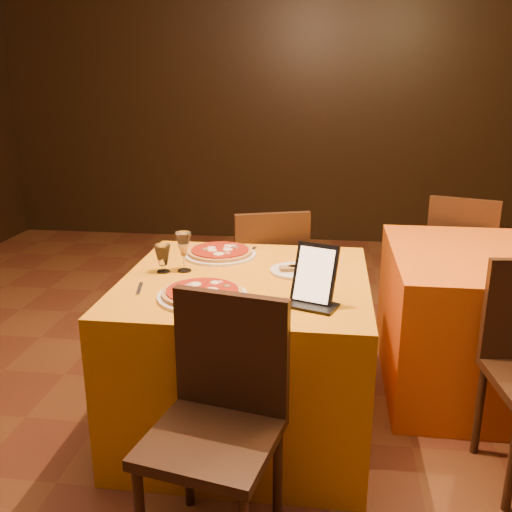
# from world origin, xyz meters

# --- Properties ---
(floor) EXTENTS (6.00, 7.00, 0.01)m
(floor) POSITION_xyz_m (0.00, 0.00, -0.01)
(floor) COLOR #5E2D19
(floor) RESTS_ON ground
(wall_back) EXTENTS (6.00, 0.01, 2.80)m
(wall_back) POSITION_xyz_m (0.00, 3.50, 1.40)
(wall_back) COLOR black
(wall_back) RESTS_ON floor
(main_table) EXTENTS (1.10, 1.10, 0.75)m
(main_table) POSITION_xyz_m (-0.03, 0.11, 0.38)
(main_table) COLOR orange
(main_table) RESTS_ON floor
(side_table) EXTENTS (1.10, 1.10, 0.75)m
(side_table) POSITION_xyz_m (1.22, 0.64, 0.38)
(side_table) COLOR #DA5A0E
(side_table) RESTS_ON floor
(chair_main_near) EXTENTS (0.48, 0.48, 0.91)m
(chair_main_near) POSITION_xyz_m (-0.03, -0.70, 0.46)
(chair_main_near) COLOR black
(chair_main_near) RESTS_ON floor
(chair_main_far) EXTENTS (0.49, 0.49, 0.91)m
(chair_main_far) POSITION_xyz_m (-0.03, 0.90, 0.46)
(chair_main_far) COLOR black
(chair_main_far) RESTS_ON floor
(chair_side_far) EXTENTS (0.53, 0.53, 0.91)m
(chair_side_far) POSITION_xyz_m (1.22, 1.45, 0.46)
(chair_side_far) COLOR black
(chair_side_far) RESTS_ON floor
(pizza_near) EXTENTS (0.37, 0.37, 0.03)m
(pizza_near) POSITION_xyz_m (-0.17, -0.16, 0.77)
(pizza_near) COLOR white
(pizza_near) RESTS_ON main_table
(pizza_far) EXTENTS (0.36, 0.36, 0.03)m
(pizza_far) POSITION_xyz_m (-0.21, 0.41, 0.77)
(pizza_far) COLOR white
(pizza_far) RESTS_ON main_table
(cutlet_dish) EXTENTS (0.24, 0.24, 0.03)m
(cutlet_dish) POSITION_xyz_m (0.19, 0.21, 0.76)
(cutlet_dish) COLOR white
(cutlet_dish) RESTS_ON main_table
(wine_glass) EXTENTS (0.08, 0.08, 0.19)m
(wine_glass) POSITION_xyz_m (-0.33, 0.16, 0.84)
(wine_glass) COLOR #ECCA86
(wine_glass) RESTS_ON main_table
(water_glass) EXTENTS (0.08, 0.08, 0.13)m
(water_glass) POSITION_xyz_m (-0.42, 0.13, 0.81)
(water_glass) COLOR silver
(water_glass) RESTS_ON main_table
(tablet) EXTENTS (0.20, 0.15, 0.23)m
(tablet) POSITION_xyz_m (0.29, -0.16, 0.87)
(tablet) COLOR black
(tablet) RESTS_ON main_table
(knife) EXTENTS (0.05, 0.19, 0.01)m
(knife) POSITION_xyz_m (-0.05, -0.14, 0.75)
(knife) COLOR #B9B7BF
(knife) RESTS_ON main_table
(fork_near) EXTENTS (0.05, 0.15, 0.01)m
(fork_near) POSITION_xyz_m (-0.46, -0.10, 0.75)
(fork_near) COLOR #AAAAB1
(fork_near) RESTS_ON main_table
(fork_far) EXTENTS (0.03, 0.15, 0.01)m
(fork_far) POSITION_xyz_m (-0.06, 0.51, 0.75)
(fork_far) COLOR #B7B5BD
(fork_far) RESTS_ON main_table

